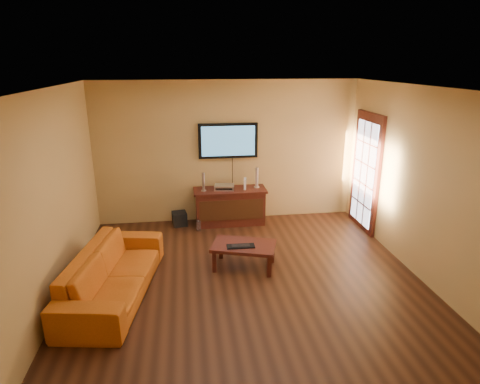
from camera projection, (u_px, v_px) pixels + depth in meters
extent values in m
plane|color=black|center=(247.00, 282.00, 5.75)|extent=(5.00, 5.00, 0.00)
plane|color=tan|center=(227.00, 152.00, 7.68)|extent=(5.00, 0.00, 5.00)
plane|color=tan|center=(50.00, 201.00, 5.00)|extent=(0.00, 5.00, 5.00)
plane|color=tan|center=(423.00, 185.00, 5.66)|extent=(0.00, 5.00, 5.00)
plane|color=white|center=(249.00, 88.00, 4.90)|extent=(5.00, 5.00, 0.00)
cube|color=#39130D|center=(366.00, 174.00, 7.34)|extent=(0.06, 1.02, 2.22)
cube|color=white|center=(364.00, 174.00, 7.34)|extent=(0.01, 0.79, 1.89)
cube|color=#39130D|center=(230.00, 207.00, 7.75)|extent=(1.30, 0.49, 0.65)
cube|color=black|center=(231.00, 210.00, 7.51)|extent=(1.20, 0.02, 0.39)
cube|color=#39130D|center=(230.00, 190.00, 7.64)|extent=(1.38, 0.53, 0.04)
cube|color=black|center=(228.00, 141.00, 7.56)|extent=(1.12, 0.07, 0.66)
cube|color=teal|center=(228.00, 141.00, 7.53)|extent=(1.01, 0.01, 0.56)
cube|color=#39130D|center=(244.00, 246.00, 6.06)|extent=(1.07, 0.83, 0.05)
cube|color=#39130D|center=(214.00, 262.00, 5.98)|extent=(0.06, 0.06, 0.33)
cube|color=#39130D|center=(269.00, 266.00, 5.84)|extent=(0.06, 0.06, 0.33)
cube|color=#39130D|center=(221.00, 249.00, 6.40)|extent=(0.06, 0.06, 0.33)
cube|color=#39130D|center=(272.00, 253.00, 6.26)|extent=(0.06, 0.06, 0.33)
imported|color=#B65714|center=(113.00, 266.00, 5.33)|extent=(1.00, 2.27, 0.86)
cylinder|color=silver|center=(204.00, 191.00, 7.53)|extent=(0.10, 0.10, 0.01)
cylinder|color=silver|center=(203.00, 182.00, 7.48)|extent=(0.05, 0.05, 0.34)
cylinder|color=silver|center=(257.00, 187.00, 7.74)|extent=(0.11, 0.11, 0.02)
cylinder|color=silver|center=(257.00, 177.00, 7.68)|extent=(0.06, 0.06, 0.38)
cube|color=silver|center=(224.00, 187.00, 7.63)|extent=(0.40, 0.32, 0.08)
cube|color=white|center=(245.00, 184.00, 7.62)|extent=(0.07, 0.16, 0.21)
cube|color=black|center=(180.00, 219.00, 7.70)|extent=(0.30, 0.30, 0.26)
cylinder|color=white|center=(199.00, 226.00, 7.44)|extent=(0.08, 0.08, 0.20)
sphere|color=white|center=(198.00, 221.00, 7.41)|extent=(0.04, 0.04, 0.04)
cube|color=black|center=(241.00, 246.00, 5.97)|extent=(0.42, 0.17, 0.02)
cube|color=black|center=(241.00, 245.00, 5.97)|extent=(0.27, 0.12, 0.01)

